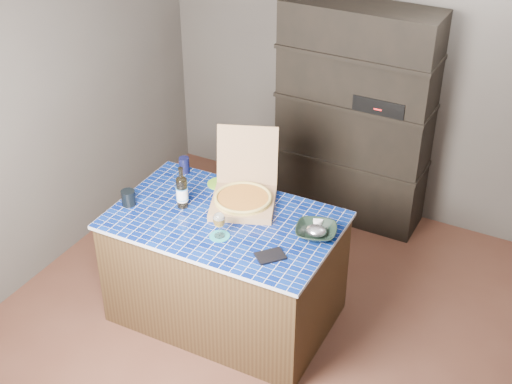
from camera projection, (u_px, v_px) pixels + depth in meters
The scene contains 14 objects.
room at pixel (266, 164), 4.30m from camera, with size 3.50×3.50×3.50m.
shelving_unit at pixel (355, 117), 5.62m from camera, with size 1.20×0.41×1.80m.
kitchen_island at pixel (225, 268), 4.81m from camera, with size 1.48×0.95×0.81m.
pizza_box at pixel (244, 196), 4.71m from camera, with size 0.57×0.62×0.45m.
mead_bottle at pixel (182, 191), 4.65m from camera, with size 0.08×0.08×0.30m.
teal_trivet at pixel (220, 236), 4.43m from camera, with size 0.13×0.13×0.01m, color #197E82.
wine_glass at pixel (219, 220), 4.36m from camera, with size 0.08×0.08×0.17m.
tumbler at pixel (128, 198), 4.71m from camera, with size 0.09×0.09×0.10m, color black.
dvd_case at pixel (270, 256), 4.25m from camera, with size 0.12×0.17×0.01m, color black.
bowl at pixel (316, 232), 4.42m from camera, with size 0.26×0.26×0.06m, color black.
foil_contents at pixel (316, 231), 4.41m from camera, with size 0.14×0.11×0.06m, color #A4A3AE.
white_jar at pixel (318, 223), 4.51m from camera, with size 0.06×0.06×0.05m, color white.
navy_cup at pixel (184, 165), 5.06m from camera, with size 0.07×0.07×0.12m, color black.
green_trivet at pixel (220, 184), 4.95m from camera, with size 0.17×0.17×0.01m, color #71BA28.
Camera 1 is at (1.70, -3.31, 3.41)m, focal length 50.00 mm.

